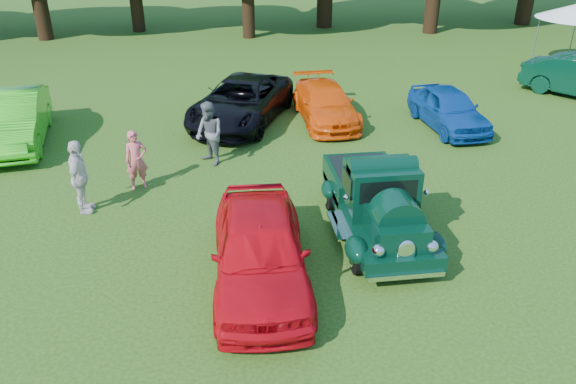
{
  "coord_description": "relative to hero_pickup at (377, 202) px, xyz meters",
  "views": [
    {
      "loc": [
        -2.26,
        -9.92,
        6.78
      ],
      "look_at": [
        -0.79,
        1.04,
        1.1
      ],
      "focal_mm": 35.0,
      "sensor_mm": 36.0,
      "label": 1
    }
  ],
  "objects": [
    {
      "name": "back_car_lime",
      "position": [
        -9.76,
        6.74,
        0.03
      ],
      "size": [
        2.36,
        5.05,
        1.6
      ],
      "primitive_type": "imported",
      "rotation": [
        0.0,
        0.0,
        0.14
      ],
      "color": "green",
      "rests_on": "ground"
    },
    {
      "name": "spectator_grey",
      "position": [
        -3.72,
        4.36,
        0.16
      ],
      "size": [
        1.07,
        1.14,
        1.86
      ],
      "primitive_type": "imported",
      "rotation": [
        0.0,
        0.0,
        -1.02
      ],
      "color": "slate",
      "rests_on": "ground"
    },
    {
      "name": "spectator_pink",
      "position": [
        -5.64,
        3.05,
        0.03
      ],
      "size": [
        0.67,
        0.54,
        1.6
      ],
      "primitive_type": "imported",
      "rotation": [
        0.0,
        0.0,
        0.3
      ],
      "color": "#D7585E",
      "rests_on": "ground"
    },
    {
      "name": "back_car_black",
      "position": [
        -2.61,
        7.82,
        -0.02
      ],
      "size": [
        4.42,
        5.93,
        1.5
      ],
      "primitive_type": "imported",
      "rotation": [
        0.0,
        0.0,
        -0.41
      ],
      "color": "black",
      "rests_on": "ground"
    },
    {
      "name": "spectator_white",
      "position": [
        -6.84,
        1.87,
        0.16
      ],
      "size": [
        0.48,
        1.11,
        1.87
      ],
      "primitive_type": "imported",
      "rotation": [
        0.0,
        0.0,
        1.55
      ],
      "color": "silver",
      "rests_on": "ground"
    },
    {
      "name": "hero_pickup",
      "position": [
        0.0,
        0.0,
        0.0
      ],
      "size": [
        2.12,
        4.56,
        1.78
      ],
      "color": "black",
      "rests_on": "ground"
    },
    {
      "name": "ground",
      "position": [
        -1.22,
        -0.92,
        -0.77
      ],
      "size": [
        120.0,
        120.0,
        0.0
      ],
      "primitive_type": "plane",
      "color": "#1E4510",
      "rests_on": "ground"
    },
    {
      "name": "back_car_orange",
      "position": [
        0.29,
        7.53,
        -0.14
      ],
      "size": [
        1.92,
        4.41,
        1.26
      ],
      "primitive_type": "imported",
      "rotation": [
        0.0,
        0.0,
        0.04
      ],
      "color": "#EE4D08",
      "rests_on": "ground"
    },
    {
      "name": "red_convertible",
      "position": [
        -2.8,
        -1.62,
        0.01
      ],
      "size": [
        2.02,
        4.65,
        1.56
      ],
      "primitive_type": "imported",
      "rotation": [
        0.0,
        0.0,
        -0.04
      ],
      "color": "red",
      "rests_on": "ground"
    },
    {
      "name": "back_car_blue",
      "position": [
        4.27,
        6.33,
        -0.1
      ],
      "size": [
        1.87,
        4.06,
        1.35
      ],
      "primitive_type": "imported",
      "rotation": [
        0.0,
        0.0,
        0.07
      ],
      "color": "navy",
      "rests_on": "ground"
    }
  ]
}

